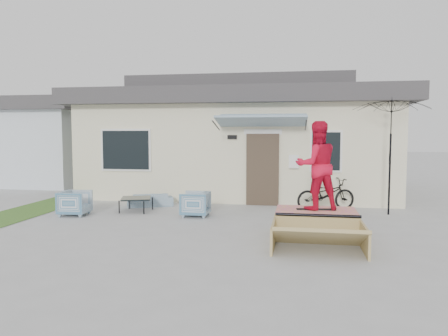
% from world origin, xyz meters
% --- Properties ---
extents(ground, '(90.00, 90.00, 0.00)m').
position_xyz_m(ground, '(0.00, 0.00, 0.00)').
color(ground, '#A4A4A4').
rests_on(ground, ground).
extents(grass_strip, '(1.40, 8.00, 0.01)m').
position_xyz_m(grass_strip, '(-5.20, 2.00, 0.00)').
color(grass_strip, '#396425').
rests_on(grass_strip, ground).
extents(house, '(10.80, 8.49, 4.10)m').
position_xyz_m(house, '(0.00, 7.99, 1.94)').
color(house, beige).
rests_on(house, ground).
extents(neighbor_house, '(8.60, 7.60, 3.50)m').
position_xyz_m(neighbor_house, '(-10.50, 10.00, 1.78)').
color(neighbor_house, silver).
rests_on(neighbor_house, ground).
extents(loveseat, '(1.34, 0.87, 0.51)m').
position_xyz_m(loveseat, '(-2.20, 3.77, 0.25)').
color(loveseat, teal).
rests_on(loveseat, ground).
extents(armchair_left, '(0.70, 0.74, 0.71)m').
position_xyz_m(armchair_left, '(-3.64, 2.10, 0.36)').
color(armchair_left, teal).
rests_on(armchair_left, ground).
extents(armchair_right, '(0.64, 0.68, 0.70)m').
position_xyz_m(armchair_right, '(-0.56, 2.50, 0.35)').
color(armchair_right, teal).
rests_on(armchair_right, ground).
extents(coffee_table, '(0.96, 0.96, 0.38)m').
position_xyz_m(coffee_table, '(-2.29, 2.89, 0.19)').
color(coffee_table, black).
rests_on(coffee_table, ground).
extents(bicycle, '(1.77, 1.16, 1.07)m').
position_xyz_m(bicycle, '(2.78, 3.94, 0.54)').
color(bicycle, black).
rests_on(bicycle, ground).
extents(patio_umbrella, '(2.25, 2.14, 2.20)m').
position_xyz_m(patio_umbrella, '(4.35, 3.54, 1.75)').
color(patio_umbrella, black).
rests_on(patio_umbrella, ground).
extents(skate_ramp, '(1.63, 2.16, 0.54)m').
position_xyz_m(skate_ramp, '(2.37, 0.81, 0.27)').
color(skate_ramp, tan).
rests_on(skate_ramp, ground).
extents(skateboard, '(0.81, 0.27, 0.05)m').
position_xyz_m(skateboard, '(2.37, 0.86, 0.56)').
color(skateboard, black).
rests_on(skateboard, skate_ramp).
extents(skater, '(1.04, 0.92, 1.80)m').
position_xyz_m(skater, '(2.37, 0.86, 1.48)').
color(skater, red).
rests_on(skater, skateboard).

